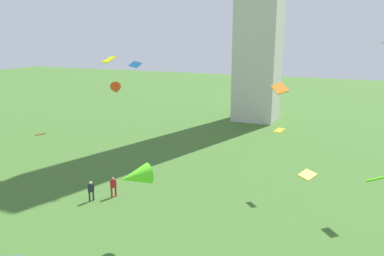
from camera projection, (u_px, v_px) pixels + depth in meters
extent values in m
cylinder|color=red|center=(112.00, 193.00, 31.05)|extent=(0.15, 0.15, 0.82)
cylinder|color=red|center=(116.00, 191.00, 31.28)|extent=(0.15, 0.15, 0.82)
cube|color=red|center=(113.00, 184.00, 30.99)|extent=(0.42, 0.51, 0.65)
sphere|color=#A37556|center=(113.00, 179.00, 30.89)|extent=(0.24, 0.24, 0.24)
cylinder|color=#2D3338|center=(90.00, 197.00, 30.25)|extent=(0.15, 0.15, 0.80)
cylinder|color=#2D3338|center=(93.00, 195.00, 30.53)|extent=(0.15, 0.15, 0.80)
cube|color=#1E2333|center=(91.00, 188.00, 30.22)|extent=(0.35, 0.48, 0.63)
sphere|color=beige|center=(91.00, 183.00, 30.11)|extent=(0.23, 0.23, 0.23)
cube|color=orange|center=(280.00, 88.00, 24.81)|extent=(1.35, 1.32, 0.72)
cone|color=#D84309|center=(116.00, 90.00, 38.95)|extent=(2.01, 2.15, 1.54)
cube|color=#CF9D0A|center=(307.00, 175.00, 18.94)|extent=(0.89, 1.03, 0.29)
cube|color=#45CF07|center=(375.00, 179.00, 22.61)|extent=(1.08, 1.54, 0.91)
cube|color=#C27519|center=(40.00, 134.00, 34.09)|extent=(1.05, 1.13, 0.21)
cube|color=#2E96ED|center=(135.00, 64.00, 37.41)|extent=(1.42, 1.06, 0.64)
cube|color=#C6CE0A|center=(109.00, 60.00, 23.87)|extent=(0.76, 0.96, 0.41)
cube|color=gold|center=(280.00, 130.00, 31.47)|extent=(1.16, 1.17, 0.44)
cone|color=#5DEE25|center=(135.00, 176.00, 23.44)|extent=(2.20, 2.36, 1.41)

